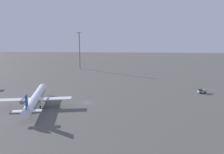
% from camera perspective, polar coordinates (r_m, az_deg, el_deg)
% --- Properties ---
extents(ground_plane, '(416.00, 416.00, 0.00)m').
position_cam_1_polar(ground_plane, '(118.00, -5.84, -5.87)').
color(ground_plane, '#56544F').
extents(airplane_near_gate, '(31.85, 40.75, 10.48)m').
position_cam_1_polar(airplane_near_gate, '(114.93, -17.28, -4.80)').
color(airplane_near_gate, white).
rests_on(airplane_near_gate, ground).
extents(cargo_loader, '(4.43, 2.69, 2.25)m').
position_cam_1_polar(cargo_loader, '(140.86, 20.03, -3.06)').
color(cargo_loader, gray).
rests_on(cargo_loader, ground).
extents(apron_light_east, '(4.80, 0.90, 30.03)m').
position_cam_1_polar(apron_light_east, '(202.85, -7.53, 6.58)').
color(apron_light_east, slate).
rests_on(apron_light_east, ground).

